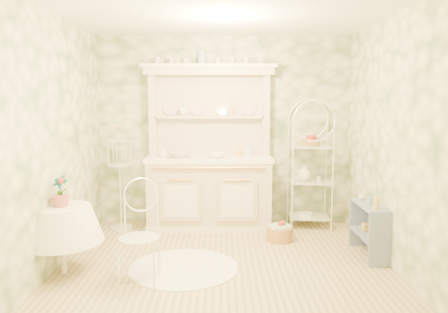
{
  "coord_description": "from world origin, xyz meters",
  "views": [
    {
      "loc": [
        -0.03,
        -4.5,
        1.81
      ],
      "look_at": [
        0.0,
        0.5,
        1.15
      ],
      "focal_mm": 35.0,
      "sensor_mm": 36.0,
      "label": 1
    }
  ],
  "objects_px": {
    "round_table": "(63,243)",
    "cafe_chair": "(139,238)",
    "kitchen_dresser": "(209,147)",
    "side_shelf": "(369,230)",
    "birdcage_stand": "(120,178)",
    "bakers_rack": "(310,167)",
    "floor_basket": "(280,233)"
  },
  "relations": [
    {
      "from": "kitchen_dresser",
      "to": "floor_basket",
      "type": "height_order",
      "value": "kitchen_dresser"
    },
    {
      "from": "kitchen_dresser",
      "to": "bakers_rack",
      "type": "bearing_deg",
      "value": 0.92
    },
    {
      "from": "cafe_chair",
      "to": "bakers_rack",
      "type": "bearing_deg",
      "value": 25.49
    },
    {
      "from": "side_shelf",
      "to": "birdcage_stand",
      "type": "bearing_deg",
      "value": 159.85
    },
    {
      "from": "kitchen_dresser",
      "to": "cafe_chair",
      "type": "distance_m",
      "value": 2.09
    },
    {
      "from": "floor_basket",
      "to": "kitchen_dresser",
      "type": "bearing_deg",
      "value": 146.99
    },
    {
      "from": "bakers_rack",
      "to": "cafe_chair",
      "type": "distance_m",
      "value": 2.82
    },
    {
      "from": "kitchen_dresser",
      "to": "floor_basket",
      "type": "distance_m",
      "value": 1.51
    },
    {
      "from": "cafe_chair",
      "to": "birdcage_stand",
      "type": "height_order",
      "value": "birdcage_stand"
    },
    {
      "from": "side_shelf",
      "to": "cafe_chair",
      "type": "distance_m",
      "value": 2.63
    },
    {
      "from": "round_table",
      "to": "bakers_rack",
      "type": "bearing_deg",
      "value": 29.85
    },
    {
      "from": "birdcage_stand",
      "to": "floor_basket",
      "type": "distance_m",
      "value": 2.31
    },
    {
      "from": "bakers_rack",
      "to": "side_shelf",
      "type": "xyz_separation_m",
      "value": [
        0.47,
        -1.18,
        -0.56
      ]
    },
    {
      "from": "birdcage_stand",
      "to": "floor_basket",
      "type": "bearing_deg",
      "value": -13.85
    },
    {
      "from": "kitchen_dresser",
      "to": "bakers_rack",
      "type": "relative_size",
      "value": 1.32
    },
    {
      "from": "birdcage_stand",
      "to": "floor_basket",
      "type": "height_order",
      "value": "birdcage_stand"
    },
    {
      "from": "side_shelf",
      "to": "round_table",
      "type": "distance_m",
      "value": 3.39
    },
    {
      "from": "kitchen_dresser",
      "to": "cafe_chair",
      "type": "bearing_deg",
      "value": -109.07
    },
    {
      "from": "kitchen_dresser",
      "to": "round_table",
      "type": "distance_m",
      "value": 2.36
    },
    {
      "from": "round_table",
      "to": "birdcage_stand",
      "type": "height_order",
      "value": "birdcage_stand"
    },
    {
      "from": "kitchen_dresser",
      "to": "cafe_chair",
      "type": "relative_size",
      "value": 2.55
    },
    {
      "from": "side_shelf",
      "to": "floor_basket",
      "type": "relative_size",
      "value": 2.34
    },
    {
      "from": "kitchen_dresser",
      "to": "floor_basket",
      "type": "bearing_deg",
      "value": -33.01
    },
    {
      "from": "bakers_rack",
      "to": "birdcage_stand",
      "type": "height_order",
      "value": "bakers_rack"
    },
    {
      "from": "round_table",
      "to": "birdcage_stand",
      "type": "xyz_separation_m",
      "value": [
        0.24,
        1.57,
        0.41
      ]
    },
    {
      "from": "kitchen_dresser",
      "to": "birdcage_stand",
      "type": "height_order",
      "value": "kitchen_dresser"
    },
    {
      "from": "kitchen_dresser",
      "to": "round_table",
      "type": "xyz_separation_m",
      "value": [
        -1.48,
        -1.64,
        -0.82
      ]
    },
    {
      "from": "round_table",
      "to": "cafe_chair",
      "type": "distance_m",
      "value": 0.87
    },
    {
      "from": "round_table",
      "to": "floor_basket",
      "type": "bearing_deg",
      "value": 23.42
    },
    {
      "from": "round_table",
      "to": "floor_basket",
      "type": "xyz_separation_m",
      "value": [
        2.4,
        1.04,
        -0.22
      ]
    },
    {
      "from": "cafe_chair",
      "to": "birdcage_stand",
      "type": "relative_size",
      "value": 0.61
    },
    {
      "from": "kitchen_dresser",
      "to": "side_shelf",
      "type": "relative_size",
      "value": 3.13
    }
  ]
}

